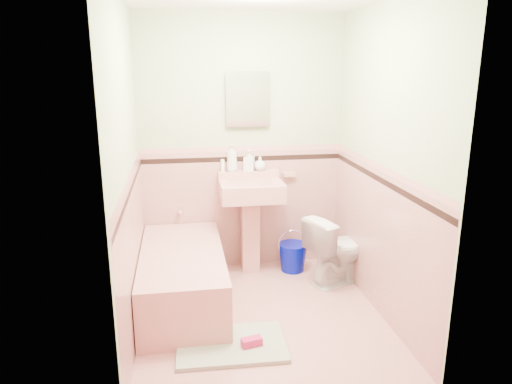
{
  "coord_description": "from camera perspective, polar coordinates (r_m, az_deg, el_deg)",
  "views": [
    {
      "loc": [
        -0.61,
        -3.52,
        2.02
      ],
      "look_at": [
        0.0,
        0.25,
        1.0
      ],
      "focal_mm": 33.49,
      "sensor_mm": 36.0,
      "label": 1
    }
  ],
  "objects": [
    {
      "name": "soap_bottle_right",
      "position": [
        4.72,
        0.48,
        3.43
      ],
      "size": [
        0.13,
        0.13,
        0.14
      ],
      "primitive_type": "imported",
      "rotation": [
        0.0,
        0.0,
        -0.17
      ],
      "color": "#B2B2B2",
      "rests_on": "sink"
    },
    {
      "name": "bucket",
      "position": [
        4.87,
        4.4,
        -7.76
      ],
      "size": [
        0.31,
        0.31,
        0.28
      ],
      "primitive_type": null,
      "rotation": [
        0.0,
        0.0,
        -0.11
      ],
      "color": "#01099D",
      "rests_on": "floor"
    },
    {
      "name": "sink",
      "position": [
        4.69,
        -0.59,
        -4.32
      ],
      "size": [
        0.6,
        0.49,
        0.94
      ],
      "primitive_type": null,
      "color": "tan",
      "rests_on": "floor"
    },
    {
      "name": "soap_bottle_mid",
      "position": [
        4.7,
        -0.83,
        3.79
      ],
      "size": [
        0.12,
        0.12,
        0.21
      ],
      "primitive_type": "imported",
      "rotation": [
        0.0,
        0.0,
        -0.36
      ],
      "color": "#B2B2B2",
      "rests_on": "sink"
    },
    {
      "name": "shoe",
      "position": [
        3.65,
        -0.52,
        -17.45
      ],
      "size": [
        0.16,
        0.1,
        0.06
      ],
      "primitive_type": "cube",
      "rotation": [
        0.0,
        0.0,
        0.22
      ],
      "color": "#BF1E59",
      "rests_on": "bath_mat"
    },
    {
      "name": "wainscot_back",
      "position": [
        4.86,
        -1.58,
        -2.04
      ],
      "size": [
        2.0,
        0.0,
        2.0
      ],
      "primitive_type": "plane",
      "rotation": [
        1.57,
        0.0,
        0.0
      ],
      "color": "#CF8F8B",
      "rests_on": "ground"
    },
    {
      "name": "wainscot_left",
      "position": [
        3.82,
        -14.31,
        -7.39
      ],
      "size": [
        0.0,
        2.2,
        2.2
      ],
      "primitive_type": "plane",
      "rotation": [
        1.57,
        0.0,
        1.57
      ],
      "color": "#CF8F8B",
      "rests_on": "ground"
    },
    {
      "name": "wall_right",
      "position": [
        3.95,
        15.1,
        3.18
      ],
      "size": [
        0.0,
        2.5,
        2.5
      ],
      "primitive_type": "plane",
      "rotation": [
        1.57,
        0.0,
        -1.57
      ],
      "color": "#F2E4C5",
      "rests_on": "ground"
    },
    {
      "name": "wall_back",
      "position": [
        4.72,
        -1.65,
        5.57
      ],
      "size": [
        2.5,
        0.0,
        2.5
      ],
      "primitive_type": "plane",
      "rotation": [
        1.57,
        0.0,
        0.0
      ],
      "color": "#F2E4C5",
      "rests_on": "ground"
    },
    {
      "name": "cap_back",
      "position": [
        4.71,
        -1.62,
        5.17
      ],
      "size": [
        2.0,
        0.0,
        2.0
      ],
      "primitive_type": "plane",
      "rotation": [
        1.57,
        0.0,
        0.0
      ],
      "color": "tan",
      "rests_on": "ground"
    },
    {
      "name": "toilet",
      "position": [
        4.61,
        9.96,
        -6.72
      ],
      "size": [
        0.75,
        0.6,
        0.67
      ],
      "primitive_type": "imported",
      "rotation": [
        0.0,
        0.0,
        1.97
      ],
      "color": "white",
      "rests_on": "floor"
    },
    {
      "name": "wainscot_right",
      "position": [
        4.12,
        14.34,
        -5.7
      ],
      "size": [
        0.0,
        2.2,
        2.2
      ],
      "primitive_type": "plane",
      "rotation": [
        1.57,
        0.0,
        -1.57
      ],
      "color": "#CF8F8B",
      "rests_on": "ground"
    },
    {
      "name": "soap_dish",
      "position": [
        4.83,
        3.98,
        2.11
      ],
      "size": [
        0.12,
        0.07,
        0.04
      ],
      "primitive_type": "cube",
      "color": "tan",
      "rests_on": "wall_back"
    },
    {
      "name": "accent_left",
      "position": [
        3.65,
        -14.74,
        0.18
      ],
      "size": [
        0.0,
        2.2,
        2.2
      ],
      "primitive_type": "plane",
      "rotation": [
        1.57,
        0.0,
        1.57
      ],
      "color": "black",
      "rests_on": "ground"
    },
    {
      "name": "bath_mat",
      "position": [
        3.71,
        -2.98,
        -17.76
      ],
      "size": [
        0.81,
        0.55,
        0.03
      ],
      "primitive_type": "cube",
      "rotation": [
        0.0,
        0.0,
        -0.03
      ],
      "color": "gray",
      "rests_on": "floor"
    },
    {
      "name": "tub_faucet",
      "position": [
        4.78,
        -9.03,
        -2.15
      ],
      "size": [
        0.04,
        0.12,
        0.04
      ],
      "primitive_type": "cylinder",
      "rotation": [
        1.57,
        0.0,
        0.0
      ],
      "color": "silver",
      "rests_on": "wall_back"
    },
    {
      "name": "sink_faucet",
      "position": [
        4.69,
        -0.86,
        1.77
      ],
      "size": [
        0.02,
        0.02,
        0.1
      ],
      "primitive_type": "cylinder",
      "color": "silver",
      "rests_on": "sink"
    },
    {
      "name": "tube",
      "position": [
        4.68,
        -4.01,
        3.15
      ],
      "size": [
        0.04,
        0.04,
        0.12
      ],
      "primitive_type": "cylinder",
      "rotation": [
        0.0,
        0.0,
        -0.21
      ],
      "color": "white",
      "rests_on": "sink"
    },
    {
      "name": "wall_left",
      "position": [
        3.63,
        -15.16,
        2.16
      ],
      "size": [
        0.0,
        2.5,
        2.5
      ],
      "primitive_type": "plane",
      "rotation": [
        1.57,
        0.0,
        1.57
      ],
      "color": "#F2E4C5",
      "rests_on": "ground"
    },
    {
      "name": "accent_back",
      "position": [
        4.73,
        -1.61,
        3.98
      ],
      "size": [
        2.0,
        0.0,
        2.0
      ],
      "primitive_type": "plane",
      "rotation": [
        1.57,
        0.0,
        0.0
      ],
      "color": "black",
      "rests_on": "ground"
    },
    {
      "name": "wall_front",
      "position": [
        2.61,
        4.73,
        -2.25
      ],
      "size": [
        2.5,
        0.0,
        2.5
      ],
      "primitive_type": "plane",
      "rotation": [
        -1.57,
        0.0,
        0.0
      ],
      "color": "#F2E4C5",
      "rests_on": "ground"
    },
    {
      "name": "accent_front",
      "position": [
        2.67,
        4.58,
        -4.8
      ],
      "size": [
        2.0,
        0.0,
        2.0
      ],
      "primitive_type": "plane",
      "rotation": [
        -1.57,
        0.0,
        0.0
      ],
      "color": "black",
      "rests_on": "ground"
    },
    {
      "name": "bathtub",
      "position": [
        4.25,
        -8.73,
        -10.22
      ],
      "size": [
        0.7,
        1.5,
        0.45
      ],
      "primitive_type": "cube",
      "color": "tan",
      "rests_on": "floor"
    },
    {
      "name": "medicine_cabinet",
      "position": [
        4.65,
        -1.02,
        11.0
      ],
      "size": [
        0.36,
        0.04,
        0.45
      ],
      "primitive_type": "cube",
      "color": "white",
      "rests_on": "wall_back"
    },
    {
      "name": "cap_left",
      "position": [
        3.63,
        -14.84,
        1.71
      ],
      "size": [
        0.0,
        2.2,
        2.2
      ],
      "primitive_type": "plane",
      "rotation": [
        1.57,
        0.0,
        1.57
      ],
      "color": "tan",
      "rests_on": "ground"
    },
    {
      "name": "floor",
      "position": [
        4.11,
        0.57,
        -14.53
      ],
      "size": [
        2.2,
        2.2,
        0.0
      ],
      "primitive_type": "plane",
      "color": "tan",
      "rests_on": "ground"
    },
    {
      "name": "cap_front",
      "position": [
        2.64,
        4.62,
        -2.76
      ],
      "size": [
        2.0,
        0.0,
        2.0
      ],
      "primitive_type": "plane",
      "rotation": [
        -1.57,
        0.0,
        0.0
      ],
      "color": "tan",
      "rests_on": "ground"
    },
    {
      "name": "wainscot_front",
      "position": [
        2.88,
        4.39,
        -14.62
      ],
      "size": [
        2.0,
        0.0,
        2.0
      ],
      "primitive_type": "plane",
      "rotation": [
        -1.57,
        0.0,
        0.0
      ],
      "color": "#CF8F8B",
      "rests_on": "ground"
    },
    {
      "name": "accent_right",
      "position": [
        3.97,
        14.74,
        1.34
      ],
      "size": [
        0.0,
        2.2,
        2.2
      ],
      "primitive_type": "plane",
      "rotation": [
        1.57,
        0.0,
        -1.57
      ],
      "color": "black",
      "rests_on": "ground"
    },
    {
      "name": "cap_right",
      "position": [
        3.95,
        14.84,
        2.75
      ],
      "size": [
        0.0,
        2.2,
        2.2
      ],
      "primitive_type": "plane",
      "rotation": [
        1.57,
        0.0,
        -1.57
      ],
      "color": "tan",
      "rests_on": "ground"
    },
    {
      "name": "soap_bottle_left",
      "position": [
        4.67,
        -2.89,
        4.08
      ],
      "size": [
        0.13,
        0.13,
        0.27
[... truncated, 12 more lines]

